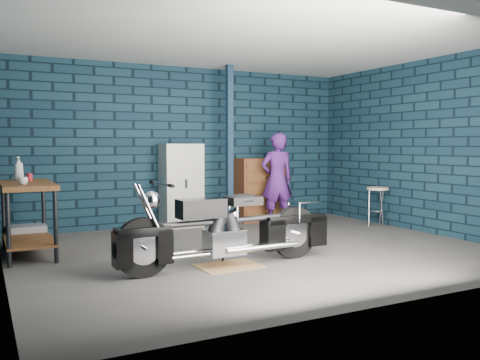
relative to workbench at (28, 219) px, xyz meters
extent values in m
plane|color=#4E4C49|center=(2.68, -1.05, -0.46)|extent=(6.00, 6.00, 0.00)
cube|color=#0F2533|center=(2.68, 1.45, 0.90)|extent=(6.00, 0.02, 2.70)
cube|color=#0F2533|center=(-0.32, -1.05, 0.90)|extent=(0.02, 5.00, 2.70)
cube|color=#0F2533|center=(5.68, -1.05, 0.90)|extent=(0.02, 5.00, 2.70)
cube|color=silver|center=(2.68, -1.05, 2.25)|extent=(6.00, 5.00, 0.02)
cube|color=#13283D|center=(3.23, 0.90, 0.90)|extent=(0.10, 0.10, 2.70)
cube|color=brown|center=(0.00, 0.00, 0.00)|extent=(0.60, 1.40, 0.91)
cube|color=olive|center=(1.97, -1.67, -0.45)|extent=(0.72, 0.55, 0.01)
imported|color=#511F76|center=(4.02, 0.65, 0.33)|extent=(0.63, 0.46, 1.57)
cube|color=gray|center=(0.02, 0.50, -0.31)|extent=(0.48, 0.34, 0.30)
cube|color=beige|center=(2.47, 1.18, 0.24)|extent=(0.65, 0.46, 1.39)
cube|color=brown|center=(3.97, 1.18, 0.11)|extent=(0.85, 0.47, 1.13)
imported|color=beige|center=(-0.06, -0.34, 0.50)|extent=(0.13, 0.13, 0.09)
cylinder|color=#A61621|center=(0.05, 0.20, 0.51)|extent=(0.08, 0.08, 0.10)
imported|color=gray|center=(-0.06, 0.44, 0.61)|extent=(0.16, 0.16, 0.31)
camera|label=1|loc=(-0.50, -6.78, 0.92)|focal=38.00mm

